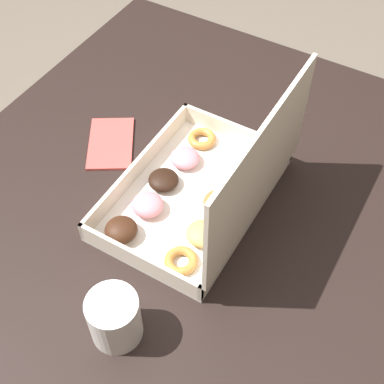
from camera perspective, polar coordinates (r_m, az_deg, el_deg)
ground_plane at (r=1.74m, az=-1.27°, el=-16.58°), size 8.00×8.00×0.00m
dining_table at (r=1.15m, az=-1.84°, el=-3.87°), size 1.18×0.97×0.76m
donut_box at (r=1.03m, az=1.56°, el=0.35°), size 0.39×0.27×0.28m
coffee_mug at (r=0.89m, az=-8.28°, el=-13.12°), size 0.09×0.09×0.10m
paper_napkin at (r=1.19m, az=-8.66°, el=5.17°), size 0.18×0.16×0.01m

